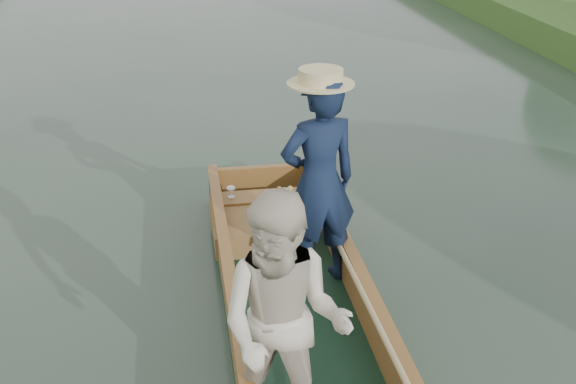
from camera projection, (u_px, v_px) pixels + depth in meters
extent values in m
plane|color=#283D30|center=(300.00, 335.00, 5.58)|extent=(120.00, 120.00, 0.00)
cube|color=black|center=(300.00, 331.00, 5.56)|extent=(1.10, 5.00, 0.08)
cube|color=#96602E|center=(233.00, 315.00, 5.41)|extent=(0.08, 5.00, 0.32)
cube|color=#96602E|center=(365.00, 303.00, 5.55)|extent=(0.08, 5.00, 0.32)
cube|color=#96602E|center=(261.00, 180.00, 7.69)|extent=(1.10, 0.08, 0.32)
cube|color=#96602E|center=(233.00, 295.00, 5.33)|extent=(0.10, 5.00, 0.04)
cube|color=#96602E|center=(367.00, 284.00, 5.48)|extent=(0.10, 5.00, 0.04)
cube|color=#96602E|center=(268.00, 197.00, 7.16)|extent=(0.94, 0.30, 0.05)
imported|color=#111D38|center=(319.00, 183.00, 5.81)|extent=(0.73, 0.56, 1.80)
cylinder|color=beige|center=(321.00, 79.00, 5.45)|extent=(0.52, 0.52, 0.12)
imported|color=beige|center=(284.00, 327.00, 4.14)|extent=(0.97, 0.86, 1.66)
cube|color=#974930|center=(257.00, 224.00, 6.87)|extent=(0.85, 0.90, 0.22)
sphere|color=tan|center=(285.00, 207.00, 6.73)|extent=(0.18, 0.18, 0.18)
sphere|color=tan|center=(285.00, 195.00, 6.67)|extent=(0.13, 0.13, 0.13)
sphere|color=tan|center=(279.00, 189.00, 6.63)|extent=(0.05, 0.05, 0.05)
sphere|color=tan|center=(290.00, 188.00, 6.65)|extent=(0.05, 0.05, 0.05)
sphere|color=tan|center=(286.00, 198.00, 6.62)|extent=(0.05, 0.05, 0.05)
sphere|color=tan|center=(276.00, 206.00, 6.69)|extent=(0.06, 0.06, 0.06)
sphere|color=tan|center=(293.00, 205.00, 6.71)|extent=(0.06, 0.06, 0.06)
sphere|color=tan|center=(280.00, 216.00, 6.73)|extent=(0.07, 0.07, 0.07)
sphere|color=tan|center=(290.00, 215.00, 6.74)|extent=(0.07, 0.07, 0.07)
cylinder|color=silver|center=(231.00, 197.00, 7.10)|extent=(0.07, 0.07, 0.01)
cylinder|color=silver|center=(231.00, 193.00, 7.08)|extent=(0.01, 0.01, 0.08)
ellipsoid|color=silver|center=(231.00, 188.00, 7.06)|extent=(0.09, 0.09, 0.05)
cylinder|color=tan|center=(364.00, 296.00, 5.25)|extent=(0.04, 4.06, 0.19)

